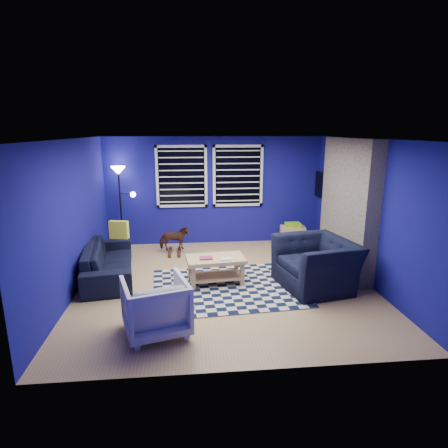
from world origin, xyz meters
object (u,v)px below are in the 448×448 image
armchair_bent (156,306)px  floor_lamp (120,182)px  rocking_horse (174,239)px  armchair_big (316,264)px  coffee_table (216,265)px  tv (324,186)px  cabinet (292,236)px  sofa (109,261)px

armchair_bent → floor_lamp: floor_lamp is taller
rocking_horse → armchair_big: bearing=-133.5°
rocking_horse → coffee_table: 1.89m
coffee_table → floor_lamp: size_ratio=0.57×
tv → coffee_table: tv is taller
armchair_bent → cabinet: 4.59m
sofa → floor_lamp: floor_lamp is taller
rocking_horse → cabinet: 2.74m
cabinet → armchair_bent: bearing=-120.4°
tv → sofa: size_ratio=0.48×
coffee_table → cabinet: cabinet is taller
sofa → rocking_horse: sofa is taller
armchair_big → coffee_table: (-1.70, 0.32, -0.07)m
armchair_bent → coffee_table: 1.82m
floor_lamp → tv: bearing=-3.1°
armchair_big → coffee_table: 1.73m
armchair_bent → coffee_table: (0.92, 1.57, -0.03)m
armchair_bent → tv: bearing=-151.0°
armchair_big → coffee_table: bearing=-112.2°
armchair_bent → cabinet: size_ratio=1.37×
armchair_big → armchair_bent: bearing=-76.1°
armchair_bent → coffee_table: bearing=-136.5°
tv → armchair_bent: (-3.53, -3.56, -1.02)m
sofa → cabinet: bearing=-77.4°
armchair_big → armchair_bent: (-2.61, -1.25, -0.04)m
sofa → floor_lamp: 2.11m
sofa → coffee_table: (1.94, -0.51, 0.04)m
tv → armchair_big: (-0.91, -2.30, -0.98)m
cabinet → tv: bearing=6.4°
rocking_horse → floor_lamp: 1.74m
sofa → tv: bearing=-80.5°
tv → armchair_big: tv is taller
tv → rocking_horse: (-3.39, -0.26, -1.06)m
armchair_big → rocking_horse: (-2.47, 2.04, -0.08)m
cabinet → floor_lamp: bearing=-175.0°
rocking_horse → coffee_table: rocking_horse is taller
sofa → rocking_horse: (1.16, 1.21, 0.03)m
sofa → cabinet: 4.16m
sofa → cabinet: size_ratio=3.45×
coffee_table → sofa: bearing=165.1°
armchair_bent → floor_lamp: bearing=-91.2°
tv → floor_lamp: floor_lamp is taller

